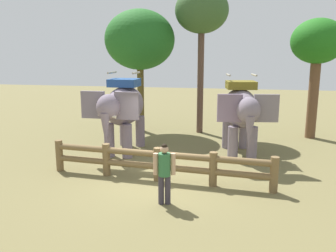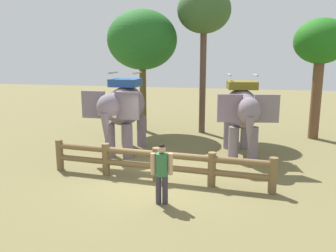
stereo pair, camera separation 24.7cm
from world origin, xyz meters
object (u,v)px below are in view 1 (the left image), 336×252
object	(u,v)px
elephant_center	(241,111)
tree_far_left	(140,40)
elephant_near_left	(123,108)
tourist_woman_in_black	(164,170)
tree_back_center	(202,13)
log_fence	(157,162)
tree_far_right	(318,45)

from	to	relation	value
elephant_center	tree_far_left	bearing A→B (deg)	144.82
elephant_near_left	elephant_center	bearing A→B (deg)	6.56
elephant_center	elephant_near_left	bearing A→B (deg)	-173.44
tourist_woman_in_black	tree_back_center	size ratio (longest dim) A/B	0.23
log_fence	tourist_woman_in_black	bearing A→B (deg)	-70.81
elephant_center	tree_far_right	size ratio (longest dim) A/B	0.68
elephant_center	tree_back_center	xyz separation A→B (m)	(-1.97, 3.75, 4.01)
elephant_near_left	tree_far_right	bearing A→B (deg)	28.17
elephant_near_left	log_fence	bearing A→B (deg)	-53.97
tree_back_center	log_fence	bearing A→B (deg)	-94.22
tourist_woman_in_black	tree_back_center	bearing A→B (deg)	90.34
elephant_center	tree_far_right	bearing A→B (deg)	48.19
tree_back_center	elephant_near_left	bearing A→B (deg)	-120.91
elephant_near_left	elephant_center	xyz separation A→B (m)	(4.53, 0.52, -0.03)
tree_far_left	tree_far_right	size ratio (longest dim) A/B	1.10
tree_far_right	tourist_woman_in_black	bearing A→B (deg)	-121.02
log_fence	tree_back_center	xyz separation A→B (m)	(0.52, 7.07, 5.17)
elephant_near_left	elephant_center	world-z (taller)	elephant_near_left
tourist_woman_in_black	tree_back_center	world-z (taller)	tree_back_center
elephant_near_left	tree_far_left	world-z (taller)	tree_far_left
elephant_near_left	tourist_woman_in_black	size ratio (longest dim) A/B	2.27
elephant_near_left	tourist_woman_in_black	xyz separation A→B (m)	(2.61, -4.45, -0.85)
elephant_near_left	elephant_center	distance (m)	4.56
tree_far_left	tree_far_right	xyz separation A→B (m)	(8.20, 0.17, -0.25)
log_fence	elephant_near_left	bearing A→B (deg)	126.03
tree_far_right	log_fence	bearing A→B (deg)	-129.54
log_fence	tourist_woman_in_black	size ratio (longest dim) A/B	4.38
tourist_woman_in_black	tree_far_right	bearing A→B (deg)	58.98
elephant_center	tourist_woman_in_black	bearing A→B (deg)	-111.09
tree_far_left	tourist_woman_in_black	bearing A→B (deg)	-70.33
log_fence	elephant_center	bearing A→B (deg)	53.14
tree_far_left	tree_back_center	bearing A→B (deg)	5.26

